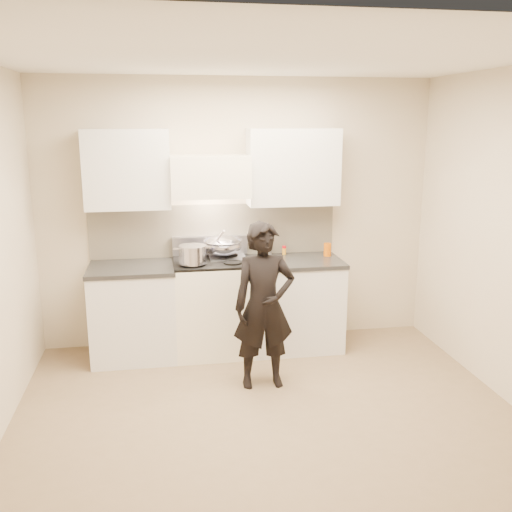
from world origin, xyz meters
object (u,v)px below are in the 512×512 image
Objects in this scene: stove at (213,306)px; utensil_crock at (266,245)px; counter_right at (294,303)px; person at (264,306)px; wok at (223,245)px.

utensil_crock is at bearing 23.06° from stove.
counter_right is (0.83, 0.00, -0.01)m from stove.
person is (0.36, -0.83, 0.25)m from stove.
stove is 0.83m from counter_right.
stove is at bearing -156.94° from utensil_crock.
counter_right is 0.66m from utensil_crock.
counter_right is 2.79× the size of utensil_crock.
utensil_crock is at bearing 136.04° from counter_right.
wok is (0.11, 0.11, 0.59)m from stove.
utensil_crock is (-0.25, 0.25, 0.56)m from counter_right.
person reaches higher than counter_right.
stove is at bearing 113.03° from person.
person is at bearing -101.32° from utensil_crock.
person is (0.25, -0.94, -0.34)m from wok.
utensil_crock is (0.46, 0.13, -0.04)m from wok.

